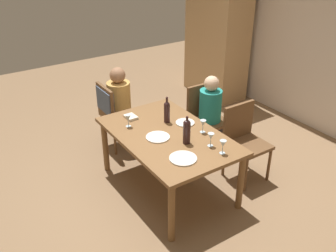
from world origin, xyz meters
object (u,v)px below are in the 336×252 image
object	(u,v)px
dining_table	(168,140)
wine_glass_centre	(211,137)
wine_bottle_tall_green	(167,111)
dinner_plate_guest_right	(183,158)
person_man_bearded	(121,101)
wine_glass_far	(128,118)
wine_bottle_dark_red	(187,131)
person_woman_host	(211,110)
chair_far_right	(244,137)
dinner_plate_host	(185,123)
wine_glass_near_right	(223,144)
armoire_cabinet	(217,33)
chair_left_end	(111,108)
dinner_plate_guest_left	(158,137)
chair_far_left	(206,114)
wine_glass_near_left	(203,124)

from	to	relation	value
dining_table	wine_glass_centre	size ratio (longest dim) A/B	10.78
wine_bottle_tall_green	dinner_plate_guest_right	bearing A→B (deg)	-21.85
dinner_plate_guest_right	person_man_bearded	bearing A→B (deg)	173.97
dining_table	wine_glass_far	size ratio (longest dim) A/B	10.78
wine_bottle_dark_red	wine_bottle_tall_green	bearing A→B (deg)	170.18
person_woman_host	wine_bottle_dark_red	world-z (taller)	person_woman_host
wine_bottle_dark_red	wine_glass_centre	world-z (taller)	wine_bottle_dark_red
chair_far_right	dinner_plate_host	distance (m)	0.73
wine_glass_near_right	person_woman_host	bearing A→B (deg)	145.99
armoire_cabinet	chair_left_end	xyz separation A→B (m)	(0.72, -2.39, -0.50)
person_man_bearded	dinner_plate_guest_left	world-z (taller)	person_man_bearded
wine_bottle_tall_green	dinner_plate_host	size ratio (longest dim) A/B	1.43
wine_bottle_dark_red	chair_far_right	bearing A→B (deg)	89.41
chair_far_right	wine_bottle_dark_red	size ratio (longest dim) A/B	2.95
wine_glass_centre	wine_glass_far	size ratio (longest dim) A/B	1.00
wine_bottle_tall_green	wine_bottle_dark_red	xyz separation A→B (m)	(0.51, -0.09, 0.01)
chair_far_right	wine_glass_near_right	xyz separation A→B (m)	(0.36, -0.65, 0.29)
armoire_cabinet	chair_far_left	distance (m)	2.08
wine_bottle_dark_red	wine_glass_near_left	distance (m)	0.30
armoire_cabinet	dinner_plate_guest_left	xyz separation A→B (m)	(1.91, -2.40, -0.37)
wine_bottle_dark_red	dinner_plate_guest_right	xyz separation A→B (m)	(0.23, -0.21, -0.14)
chair_far_left	dinner_plate_guest_left	size ratio (longest dim) A/B	3.54
chair_far_right	person_man_bearded	bearing A→B (deg)	-59.23
dining_table	wine_glass_near_right	xyz separation A→B (m)	(0.63, 0.24, 0.19)
chair_far_right	wine_glass_near_left	size ratio (longest dim) A/B	6.17
armoire_cabinet	dinner_plate_guest_left	bearing A→B (deg)	-51.50
chair_left_end	armoire_cabinet	bearing A→B (deg)	106.78
wine_glass_near_left	wine_glass_far	xyz separation A→B (m)	(-0.57, -0.62, 0.00)
chair_far_left	chair_far_right	bearing A→B (deg)	90.00
wine_glass_near_left	dinner_plate_guest_right	distance (m)	0.60
chair_left_end	wine_glass_near_right	xyz separation A→B (m)	(1.82, 0.36, 0.23)
dinner_plate_guest_left	wine_bottle_tall_green	bearing A→B (deg)	131.67
wine_bottle_dark_red	dinner_plate_guest_right	bearing A→B (deg)	-41.95
dinner_plate_guest_left	dinner_plate_guest_right	bearing A→B (deg)	-1.82
wine_bottle_tall_green	dinner_plate_guest_left	distance (m)	0.40
person_man_bearded	dinner_plate_host	xyz separation A→B (m)	(1.08, 0.28, 0.07)
wine_bottle_dark_red	wine_glass_centre	size ratio (longest dim) A/B	2.09
chair_far_right	wine_glass_far	size ratio (longest dim) A/B	6.17
chair_left_end	wine_glass_near_right	distance (m)	1.87
dining_table	chair_far_left	world-z (taller)	chair_far_left
chair_far_right	dinner_plate_guest_left	xyz separation A→B (m)	(-0.27, -1.03, 0.19)
wine_glass_near_left	armoire_cabinet	bearing A→B (deg)	137.30
wine_bottle_dark_red	wine_glass_centre	bearing A→B (deg)	42.37
wine_glass_near_left	wine_glass_near_right	world-z (taller)	same
chair_far_left	chair_far_right	world-z (taller)	same
chair_left_end	wine_glass_centre	xyz separation A→B (m)	(1.64, 0.35, 0.23)
dining_table	wine_glass_near_left	size ratio (longest dim) A/B	10.78
dinner_plate_host	dinner_plate_guest_left	size ratio (longest dim) A/B	0.85
person_man_bearded	dinner_plate_guest_right	distance (m)	1.69
dining_table	wine_bottle_tall_green	world-z (taller)	wine_bottle_tall_green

